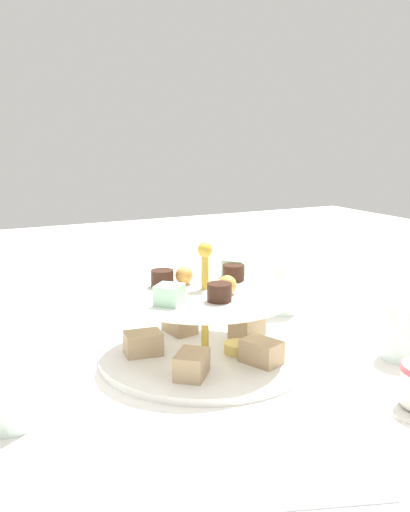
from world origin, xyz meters
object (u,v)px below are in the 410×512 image
water_glass_short_left (406,332)px  butter_knife_left (61,310)px  tiered_serving_stand (205,327)px  butter_knife_right (296,504)px  water_glass_tall_right (6,367)px  water_glass_mid_back (282,289)px

water_glass_short_left → butter_knife_left: size_ratio=0.43×
tiered_serving_stand → butter_knife_right: (-0.07, -0.31, -0.04)m
butter_knife_right → butter_knife_left: bearing=114.7°
butter_knife_right → water_glass_tall_right: bearing=146.8°
water_glass_short_left → butter_knife_left: water_glass_short_left is taller
tiered_serving_stand → water_glass_short_left: (0.24, -0.12, -0.01)m
butter_knife_left → butter_knife_right: 0.60m
tiered_serving_stand → water_glass_mid_back: 0.24m
butter_knife_left → water_glass_mid_back: 0.37m
water_glass_tall_right → butter_knife_left: water_glass_tall_right is taller
tiered_serving_stand → butter_knife_right: tiered_serving_stand is taller
tiered_serving_stand → butter_knife_left: size_ratio=1.66×
water_glass_short_left → butter_knife_right: 0.37m
water_glass_tall_right → butter_knife_left: size_ratio=0.73×
water_glass_short_left → butter_knife_right: (-0.31, -0.19, -0.03)m
butter_knife_left → water_glass_tall_right: bearing=56.3°
water_glass_tall_right → butter_knife_right: water_glass_tall_right is taller
tiered_serving_stand → water_glass_tall_right: (-0.26, -0.06, 0.02)m
water_glass_short_left → butter_knife_left: (-0.36, 0.41, -0.03)m
water_glass_tall_right → butter_knife_right: bearing=-52.9°
water_glass_short_left → water_glass_mid_back: size_ratio=0.92×
tiered_serving_stand → water_glass_short_left: bearing=-26.6°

